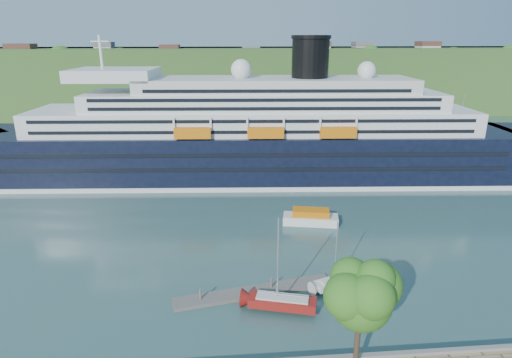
% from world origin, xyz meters
% --- Properties ---
extents(far_hillside, '(400.00, 50.00, 24.00)m').
position_xyz_m(far_hillside, '(0.00, 145.00, 12.00)').
color(far_hillside, '#345220').
rests_on(far_hillside, ground).
extents(cruise_ship, '(126.13, 26.48, 28.11)m').
position_xyz_m(cruise_ship, '(1.75, 54.37, 14.06)').
color(cruise_ship, black).
rests_on(cruise_ship, ground).
extents(promenade_tree, '(6.70, 6.70, 11.10)m').
position_xyz_m(promenade_tree, '(8.07, -1.50, 6.55)').
color(promenade_tree, '#2D621A').
rests_on(promenade_tree, promenade).
extents(floating_pontoon, '(18.37, 5.78, 0.41)m').
position_xyz_m(floating_pontoon, '(0.72, 12.00, 0.20)').
color(floating_pontoon, slate).
rests_on(floating_pontoon, ground).
extents(sailboat_red, '(8.14, 4.17, 10.13)m').
position_xyz_m(sailboat_red, '(3.40, 8.52, 5.07)').
color(sailboat_red, maroon).
rests_on(sailboat_red, ground).
extents(sailboat_white_far, '(6.42, 3.94, 8.04)m').
position_xyz_m(sailboat_white_far, '(10.30, 12.30, 4.02)').
color(sailboat_white_far, silver).
rests_on(sailboat_white_far, ground).
extents(tender_launch, '(8.93, 4.56, 2.35)m').
position_xyz_m(tender_launch, '(11.00, 30.34, 1.18)').
color(tender_launch, orange).
rests_on(tender_launch, ground).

